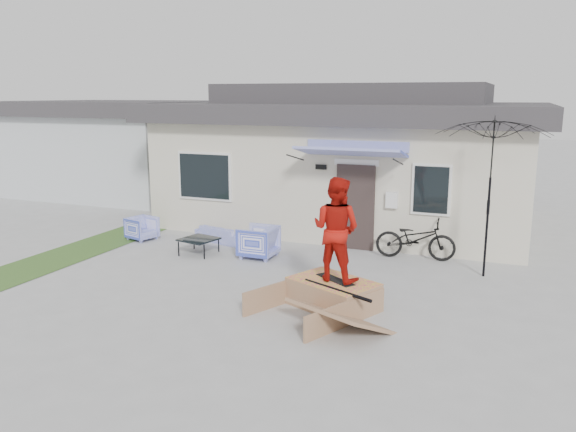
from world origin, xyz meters
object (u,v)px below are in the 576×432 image
at_px(skateboard, 335,279).
at_px(armchair_left, 142,227).
at_px(skater, 336,227).
at_px(loveseat, 221,231).
at_px(bicycle, 416,234).
at_px(armchair_right, 258,240).
at_px(coffee_table, 199,246).
at_px(patio_umbrella, 489,194).
at_px(skate_ramp, 333,294).

bearing_deg(skateboard, armchair_left, -169.78).
height_order(skateboard, skater, skater).
distance_m(loveseat, bicycle, 4.97).
bearing_deg(loveseat, armchair_right, 160.61).
height_order(armchair_right, coffee_table, armchair_right).
height_order(armchair_left, armchair_right, armchair_right).
distance_m(loveseat, skateboard, 5.37).
distance_m(armchair_right, coffee_table, 1.49).
bearing_deg(skateboard, patio_umbrella, 84.95).
xyz_separation_m(armchair_left, coffee_table, (2.09, -0.65, -0.15)).
distance_m(loveseat, armchair_left, 2.12).
bearing_deg(skateboard, loveseat, 175.22).
bearing_deg(armchair_left, patio_umbrella, -74.43).
bearing_deg(skater, armchair_left, -13.38).
relative_size(coffee_table, skateboard, 0.89).
bearing_deg(skateboard, skater, 34.45).
relative_size(armchair_right, skate_ramp, 0.42).
bearing_deg(armchair_left, armchair_right, -81.23).
relative_size(loveseat, skater, 0.76).
height_order(bicycle, patio_umbrella, patio_umbrella).
bearing_deg(coffee_table, patio_umbrella, 6.59).
xyz_separation_m(armchair_left, skate_ramp, (6.16, -2.83, -0.09)).
height_order(loveseat, armchair_right, armchair_right).
height_order(bicycle, skate_ramp, bicycle).
height_order(loveseat, bicycle, bicycle).
relative_size(coffee_table, bicycle, 0.42).
bearing_deg(skate_ramp, loveseat, 164.71).
bearing_deg(skate_ramp, coffee_table, 176.24).
height_order(coffee_table, skate_ramp, skate_ramp).
relative_size(armchair_left, bicycle, 0.37).
relative_size(armchair_right, skater, 0.45).
bearing_deg(armchair_left, loveseat, -58.35).
bearing_deg(bicycle, skater, 163.26).
bearing_deg(patio_umbrella, coffee_table, -173.41).
height_order(patio_umbrella, skate_ramp, patio_umbrella).
relative_size(armchair_right, coffee_table, 1.07).
bearing_deg(patio_umbrella, skater, -129.50).
bearing_deg(skater, patio_umbrella, -118.65).
bearing_deg(patio_umbrella, skateboard, -129.50).
distance_m(bicycle, patio_umbrella, 2.11).
relative_size(armchair_left, armchair_right, 0.82).
distance_m(bicycle, skater, 3.85).
bearing_deg(loveseat, skate_ramp, 153.99).
distance_m(skateboard, skater, 0.95).
bearing_deg(patio_umbrella, skate_ramp, -129.31).
relative_size(armchair_left, skater, 0.37).
relative_size(armchair_left, skateboard, 0.78).
bearing_deg(skateboard, armchair_right, 172.11).
distance_m(armchair_right, skateboard, 3.56).
distance_m(armchair_left, skateboard, 6.78).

